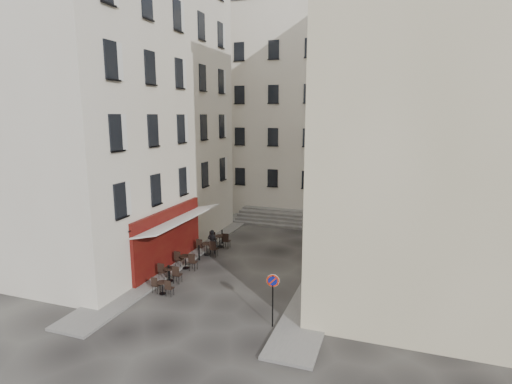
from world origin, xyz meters
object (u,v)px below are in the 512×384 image
at_px(no_parking_sign, 273,290).
at_px(pedestrian, 212,242).
at_px(bistro_table_b, 170,273).
at_px(bistro_table_a, 163,286).

xyz_separation_m(no_parking_sign, pedestrian, (-6.28, 7.40, -0.85)).
relative_size(no_parking_sign, bistro_table_b, 1.71).
relative_size(no_parking_sign, pedestrian, 1.45).
bearing_deg(pedestrian, bistro_table_b, 71.39).
distance_m(bistro_table_a, pedestrian, 6.25).
height_order(bistro_table_b, pedestrian, pedestrian).
bearing_deg(bistro_table_b, bistro_table_a, -72.19).
distance_m(no_parking_sign, pedestrian, 9.75).
bearing_deg(bistro_table_a, bistro_table_b, 107.81).
relative_size(no_parking_sign, bistro_table_a, 1.98).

